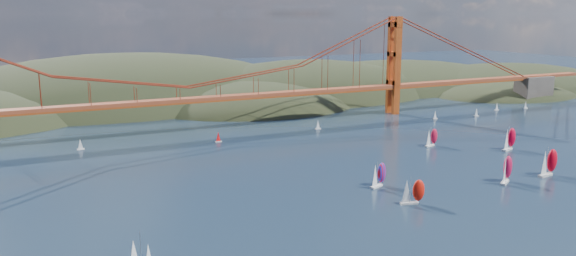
{
  "coord_description": "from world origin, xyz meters",
  "views": [
    {
      "loc": [
        -73.53,
        -80.97,
        56.38
      ],
      "look_at": [
        9.43,
        90.0,
        17.66
      ],
      "focal_mm": 35.0,
      "sensor_mm": 36.0,
      "label": 1
    }
  ],
  "objects_px": {
    "racer_rwb": "(378,174)",
    "racer_3": "(431,137)",
    "racer_1": "(506,169)",
    "racer_2": "(548,162)",
    "racer_4": "(509,139)",
    "racer_0": "(412,191)"
  },
  "relations": [
    {
      "from": "racer_4",
      "to": "racer_3",
      "type": "bearing_deg",
      "value": 121.96
    },
    {
      "from": "racer_0",
      "to": "racer_1",
      "type": "distance_m",
      "value": 42.58
    },
    {
      "from": "racer_rwb",
      "to": "racer_4",
      "type": "bearing_deg",
      "value": -9.36
    },
    {
      "from": "racer_rwb",
      "to": "racer_3",
      "type": "bearing_deg",
      "value": 12.65
    },
    {
      "from": "racer_3",
      "to": "racer_rwb",
      "type": "distance_m",
      "value": 66.65
    },
    {
      "from": "racer_2",
      "to": "racer_4",
      "type": "bearing_deg",
      "value": 52.66
    },
    {
      "from": "racer_1",
      "to": "racer_2",
      "type": "xyz_separation_m",
      "value": [
        19.88,
        -0.32,
        0.27
      ]
    },
    {
      "from": "racer_2",
      "to": "racer_rwb",
      "type": "bearing_deg",
      "value": 155.89
    },
    {
      "from": "racer_4",
      "to": "racer_1",
      "type": "bearing_deg",
      "value": -157.28
    },
    {
      "from": "racer_1",
      "to": "racer_2",
      "type": "relative_size",
      "value": 0.95
    },
    {
      "from": "racer_2",
      "to": "racer_4",
      "type": "relative_size",
      "value": 1.02
    },
    {
      "from": "racer_0",
      "to": "racer_4",
      "type": "distance_m",
      "value": 88.3
    },
    {
      "from": "racer_2",
      "to": "racer_4",
      "type": "height_order",
      "value": "racer_2"
    },
    {
      "from": "racer_0",
      "to": "racer_1",
      "type": "relative_size",
      "value": 0.85
    },
    {
      "from": "racer_0",
      "to": "racer_4",
      "type": "bearing_deg",
      "value": 39.88
    },
    {
      "from": "racer_0",
      "to": "racer_3",
      "type": "distance_m",
      "value": 79.6
    },
    {
      "from": "racer_0",
      "to": "racer_2",
      "type": "xyz_separation_m",
      "value": [
        62.3,
        3.31,
        0.99
      ]
    },
    {
      "from": "racer_1",
      "to": "racer_3",
      "type": "distance_m",
      "value": 55.16
    },
    {
      "from": "racer_1",
      "to": "racer_4",
      "type": "height_order",
      "value": "racer_4"
    },
    {
      "from": "racer_3",
      "to": "racer_rwb",
      "type": "xyz_separation_m",
      "value": [
        -54.47,
        -38.41,
        0.19
      ]
    },
    {
      "from": "racer_3",
      "to": "racer_1",
      "type": "bearing_deg",
      "value": -118.06
    },
    {
      "from": "racer_1",
      "to": "racer_2",
      "type": "bearing_deg",
      "value": -32.57
    }
  ]
}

